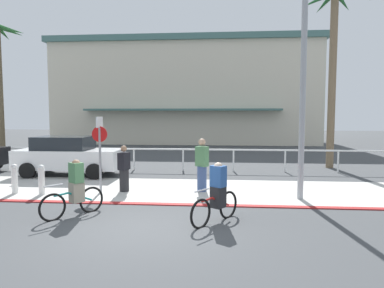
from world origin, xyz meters
The scene contains 15 objects.
ground_plane centered at (0.00, 10.00, 0.00)m, with size 80.00×80.00×0.00m, color #424447.
sidewalk_strip centered at (0.00, 4.20, 0.01)m, with size 44.00×4.00×0.02m, color beige.
curb_paint centered at (0.00, 2.20, 0.01)m, with size 44.00×0.24×0.03m, color maroon.
building_backdrop centered at (-1.60, 27.90, 4.66)m, with size 23.95×13.21×9.28m.
rail_fence centered at (0.00, 8.50, 0.84)m, with size 18.83×0.08×1.04m.
stop_sign_bike_lane centered at (-2.24, 3.57, 1.68)m, with size 0.52×0.56×2.56m.
bollard_0 centered at (-5.03, 3.17, 0.52)m, with size 0.20×0.20×1.00m.
bollard_3 centered at (-4.05, 3.08, 0.52)m, with size 0.20×0.20×1.00m.
streetlight_curb centered at (4.26, 2.97, 4.28)m, with size 0.24×2.54×7.50m.
palm_tree_2 centered at (7.13, 10.14, 6.30)m, with size 3.24×3.17×8.61m.
car_white_1 centered at (-4.78, 6.77, 0.87)m, with size 4.40×2.02×1.69m.
cyclist_red_0 centered at (1.72, 0.67, 0.69)m, with size 1.13×1.50×1.50m.
cyclist_teal_1 centered at (-1.98, 0.90, 0.69)m, with size 1.16×1.48×1.50m.
pedestrian_0 centered at (1.15, 4.06, 0.85)m, with size 0.48×0.44×1.82m.
pedestrian_1 centered at (-1.49, 3.81, 0.73)m, with size 0.41×0.46×1.59m.
Camera 1 is at (1.87, -7.96, 2.66)m, focal length 33.40 mm.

